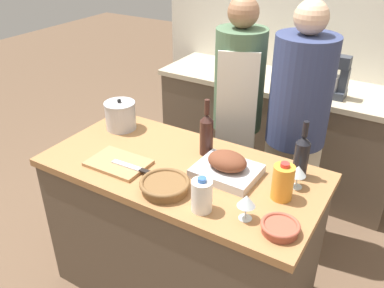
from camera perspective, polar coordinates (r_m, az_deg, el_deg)
The scene contains 21 objects.
ground_plane at distance 2.67m, azimuth -1.29°, elevation -19.19°, with size 12.00×12.00×0.00m, color brown.
kitchen_island at distance 2.36m, azimuth -1.40°, elevation -12.12°, with size 1.45×0.72×0.87m.
back_counter at distance 3.45m, azimuth 11.64°, elevation 1.84°, with size 1.94×0.60×0.88m.
back_wall at distance 3.49m, azimuth 15.21°, elevation 16.38°, with size 2.44×0.10×2.55m.
roasting_pan at distance 2.01m, azimuth 4.93°, elevation -3.22°, with size 0.31×0.26×0.13m.
wicker_basket at distance 1.91m, azimuth -3.83°, elevation -5.78°, with size 0.24×0.24×0.06m.
cutting_board at distance 2.14m, azimuth -10.28°, elevation -2.64°, with size 0.31×0.22×0.02m.
stock_pot at distance 2.47m, azimuth -10.00°, elevation 3.97°, with size 0.19×0.19×0.19m.
mixing_bowl at distance 1.72m, azimuth 12.27°, elevation -11.36°, with size 0.16×0.16×0.04m.
juice_jug at distance 1.87m, azimuth 12.62°, elevation -5.24°, with size 0.10×0.10×0.19m.
milk_jug at distance 1.76m, azimuth 1.38°, elevation -7.22°, with size 0.09×0.09×0.17m.
wine_bottle_green at distance 2.03m, azimuth 15.11°, elevation -1.56°, with size 0.07×0.07×0.30m.
wine_bottle_dark at distance 2.15m, azimuth 2.05°, elevation 1.54°, with size 0.07×0.07×0.31m.
wine_glass_left at distance 1.96m, azimuth 14.67°, elevation -3.75°, with size 0.08×0.08×0.12m.
wine_glass_right at distance 1.72m, azimuth 7.65°, elevation -8.00°, with size 0.08×0.08×0.12m.
knife_chef at distance 2.06m, azimuth -7.79°, elevation -3.42°, with size 0.28×0.04×0.01m.
stand_mixer at distance 3.02m, azimuth 19.41°, elevation 8.48°, with size 0.18×0.14×0.30m.
condiment_bottle_tall at distance 3.16m, azimuth 12.96°, elevation 9.35°, with size 0.06×0.06×0.16m.
condiment_bottle_short at distance 3.31m, azimuth 14.20°, elevation 9.98°, with size 0.07×0.07×0.15m.
person_cook_aproned at distance 2.67m, azimuth 6.41°, elevation 4.76°, with size 0.33×0.35×1.61m.
person_cook_guest at distance 2.55m, azimuth 14.45°, elevation 2.72°, with size 0.36×0.36×1.62m.
Camera 1 is at (0.97, -1.48, 2.00)m, focal length 38.00 mm.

